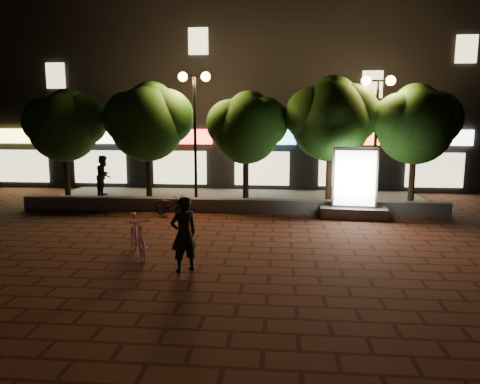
# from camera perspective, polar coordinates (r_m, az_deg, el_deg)

# --- Properties ---
(ground) EXTENTS (80.00, 80.00, 0.00)m
(ground) POSITION_cam_1_polar(r_m,az_deg,el_deg) (13.21, -3.28, -6.12)
(ground) COLOR #52261A
(ground) RESTS_ON ground
(retaining_wall) EXTENTS (16.00, 0.45, 0.50)m
(retaining_wall) POSITION_cam_1_polar(r_m,az_deg,el_deg) (17.01, -1.32, -1.70)
(retaining_wall) COLOR slate
(retaining_wall) RESTS_ON ground
(sidewalk) EXTENTS (16.00, 5.00, 0.08)m
(sidewalk) POSITION_cam_1_polar(r_m,az_deg,el_deg) (19.50, -0.49, -0.89)
(sidewalk) COLOR slate
(sidewalk) RESTS_ON ground
(building_block) EXTENTS (28.00, 8.12, 11.30)m
(building_block) POSITION_cam_1_polar(r_m,az_deg,el_deg) (25.69, 0.95, 12.71)
(building_block) COLOR black
(building_block) RESTS_ON ground
(tree_far_left) EXTENTS (3.36, 2.80, 4.63)m
(tree_far_left) POSITION_cam_1_polar(r_m,az_deg,el_deg) (20.10, -21.15, 8.12)
(tree_far_left) COLOR #331F13
(tree_far_left) RESTS_ON sidewalk
(tree_left) EXTENTS (3.60, 3.00, 4.89)m
(tree_left) POSITION_cam_1_polar(r_m,az_deg,el_deg) (18.82, -11.45, 8.98)
(tree_left) COLOR #331F13
(tree_left) RESTS_ON sidewalk
(tree_mid) EXTENTS (3.24, 2.70, 4.50)m
(tree_mid) POSITION_cam_1_polar(r_m,az_deg,el_deg) (18.10, 0.92, 8.43)
(tree_mid) COLOR #331F13
(tree_mid) RESTS_ON sidewalk
(tree_right) EXTENTS (3.72, 3.10, 5.07)m
(tree_right) POSITION_cam_1_polar(r_m,az_deg,el_deg) (18.15, 11.53, 9.35)
(tree_right) COLOR #331F13
(tree_right) RESTS_ON sidewalk
(tree_far_right) EXTENTS (3.48, 2.90, 4.76)m
(tree_far_right) POSITION_cam_1_polar(r_m,az_deg,el_deg) (18.77, 21.36, 8.29)
(tree_far_right) COLOR #331F13
(tree_far_right) RESTS_ON sidewalk
(street_lamp_left) EXTENTS (1.26, 0.36, 5.18)m
(street_lamp_left) POSITION_cam_1_polar(r_m,az_deg,el_deg) (18.11, -5.74, 10.95)
(street_lamp_left) COLOR black
(street_lamp_left) RESTS_ON sidewalk
(street_lamp_right) EXTENTS (1.26, 0.36, 4.98)m
(street_lamp_right) POSITION_cam_1_polar(r_m,az_deg,el_deg) (18.15, 16.90, 10.17)
(street_lamp_right) COLOR black
(street_lamp_right) RESTS_ON sidewalk
(ad_kiosk) EXTENTS (2.39, 1.35, 2.49)m
(ad_kiosk) POSITION_cam_1_polar(r_m,az_deg,el_deg) (16.49, 14.18, 0.32)
(ad_kiosk) COLOR slate
(ad_kiosk) RESTS_ON ground
(scooter_pink) EXTENTS (1.35, 1.87, 1.11)m
(scooter_pink) POSITION_cam_1_polar(r_m,az_deg,el_deg) (11.73, -12.81, -5.53)
(scooter_pink) COLOR #CD80A3
(scooter_pink) RESTS_ON ground
(rider) EXTENTS (0.77, 0.71, 1.76)m
(rider) POSITION_cam_1_polar(r_m,az_deg,el_deg) (10.51, -7.11, -5.30)
(rider) COLOR black
(rider) RESTS_ON ground
(scooter_parked) EXTENTS (1.58, 1.24, 0.80)m
(scooter_parked) POSITION_cam_1_polar(r_m,az_deg,el_deg) (16.37, -8.75, -1.71)
(scooter_parked) COLOR black
(scooter_parked) RESTS_ON ground
(pedestrian) EXTENTS (0.72, 0.90, 1.79)m
(pedestrian) POSITION_cam_1_polar(r_m,az_deg,el_deg) (20.89, -16.78, 2.01)
(pedestrian) COLOR black
(pedestrian) RESTS_ON sidewalk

